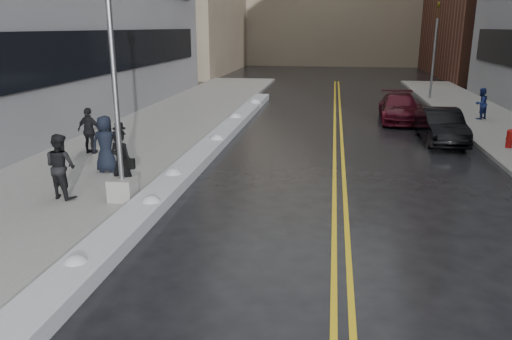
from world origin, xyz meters
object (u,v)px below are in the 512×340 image
at_px(fire_hydrant, 510,138).
at_px(car_black, 441,126).
at_px(pedestrian_c, 106,144).
at_px(pedestrian_east, 481,104).
at_px(pedestrian_fedora, 122,163).
at_px(traffic_signal, 435,47).
at_px(pedestrian_b, 61,166).
at_px(car_maroon, 400,108).
at_px(pedestrian_d, 90,131).
at_px(lamppost, 117,112).

bearing_deg(fire_hydrant, car_black, 151.89).
distance_m(pedestrian_c, pedestrian_east, 18.74).
bearing_deg(pedestrian_fedora, traffic_signal, -99.34).
height_order(pedestrian_fedora, pedestrian_b, pedestrian_fedora).
bearing_deg(car_maroon, traffic_signal, 72.06).
bearing_deg(pedestrian_d, pedestrian_fedora, 136.64).
bearing_deg(car_maroon, pedestrian_d, -140.41).
relative_size(pedestrian_fedora, pedestrian_east, 1.21).
distance_m(car_black, car_maroon, 4.91).
height_order(pedestrian_b, pedestrian_east, pedestrian_b).
relative_size(pedestrian_c, pedestrian_d, 1.07).
bearing_deg(car_black, lamppost, -138.82).
relative_size(pedestrian_b, pedestrian_east, 1.14).
bearing_deg(pedestrian_b, pedestrian_fedora, -146.66).
xyz_separation_m(traffic_signal, pedestrian_c, (-13.41, -19.47, -2.34)).
distance_m(lamppost, fire_hydrant, 14.81).
height_order(pedestrian_fedora, pedestrian_east, pedestrian_fedora).
xyz_separation_m(car_black, car_maroon, (-1.10, 4.78, -0.01)).
xyz_separation_m(pedestrian_b, car_black, (11.67, 9.31, -0.34)).
bearing_deg(pedestrian_c, pedestrian_fedora, 118.27).
height_order(lamppost, pedestrian_c, lamppost).
relative_size(lamppost, car_black, 1.80).
height_order(lamppost, car_maroon, lamppost).
height_order(pedestrian_c, car_black, pedestrian_c).
height_order(car_black, car_maroon, car_black).
bearing_deg(pedestrian_fedora, fire_hydrant, -128.77).
distance_m(pedestrian_b, car_black, 14.93).
bearing_deg(pedestrian_b, fire_hydrant, -130.12).
bearing_deg(fire_hydrant, pedestrian_east, 84.72).
xyz_separation_m(traffic_signal, pedestrian_fedora, (-11.92, -21.69, -2.31)).
bearing_deg(pedestrian_east, pedestrian_d, -9.18).
relative_size(fire_hydrant, pedestrian_d, 0.43).
xyz_separation_m(lamppost, pedestrian_d, (-3.25, 4.72, -1.53)).
bearing_deg(pedestrian_c, pedestrian_d, -58.66).
bearing_deg(fire_hydrant, pedestrian_b, -150.02).
relative_size(pedestrian_fedora, car_black, 0.45).
height_order(pedestrian_c, pedestrian_east, pedestrian_c).
bearing_deg(pedestrian_c, traffic_signal, -130.15).
distance_m(pedestrian_fedora, pedestrian_east, 19.19).
relative_size(fire_hydrant, pedestrian_b, 0.41).
height_order(fire_hydrant, pedestrian_d, pedestrian_d).
distance_m(lamppost, car_black, 13.72).
distance_m(pedestrian_c, pedestrian_d, 2.74).
relative_size(pedestrian_east, car_maroon, 0.33).
bearing_deg(pedestrian_d, fire_hydrant, -156.86).
bearing_deg(car_black, pedestrian_c, -151.53).
height_order(fire_hydrant, traffic_signal, traffic_signal).
distance_m(traffic_signal, car_maroon, 8.92).
xyz_separation_m(fire_hydrant, pedestrian_c, (-13.91, -5.47, 0.51)).
relative_size(pedestrian_b, car_black, 0.42).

